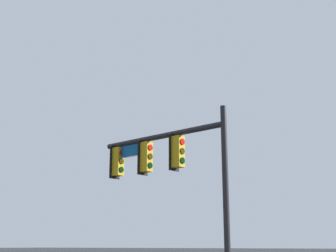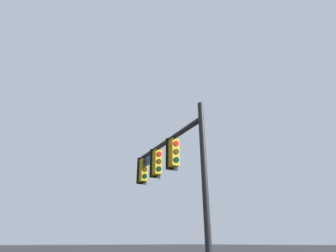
# 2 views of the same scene
# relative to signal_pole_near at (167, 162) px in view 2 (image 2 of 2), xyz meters

# --- Properties ---
(signal_pole_near) EXTENTS (5.54, 1.21, 5.79)m
(signal_pole_near) POSITION_rel_signal_pole_near_xyz_m (0.00, 0.00, 0.00)
(signal_pole_near) COLOR black
(signal_pole_near) RESTS_ON ground_plane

